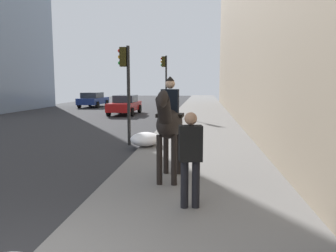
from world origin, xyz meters
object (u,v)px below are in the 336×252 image
object	(u,v)px
traffic_light_far_curb	(165,77)
car_mid_lane	(93,99)
car_near_lane	(125,105)
pedestrian_greeting	(190,154)
traffic_light_near_curb	(126,79)
mounted_horse_near	(169,122)

from	to	relation	value
traffic_light_far_curb	car_mid_lane	bearing A→B (deg)	42.26
car_near_lane	car_mid_lane	xyz separation A→B (m)	(7.40, 5.00, 0.01)
car_near_lane	pedestrian_greeting	bearing A→B (deg)	16.93
pedestrian_greeting	car_mid_lane	distance (m)	28.05
pedestrian_greeting	car_mid_lane	world-z (taller)	pedestrian_greeting
car_near_lane	traffic_light_far_curb	xyz separation A→B (m)	(-1.65, -3.22, 2.05)
pedestrian_greeting	traffic_light_far_curb	size ratio (longest dim) A/B	0.41
pedestrian_greeting	car_near_lane	distance (m)	19.40
car_near_lane	traffic_light_near_curb	size ratio (longest dim) A/B	1.23
car_near_lane	traffic_light_far_curb	size ratio (longest dim) A/B	1.08
car_near_lane	traffic_light_far_curb	world-z (taller)	traffic_light_far_curb
car_near_lane	traffic_light_far_curb	distance (m)	4.15
mounted_horse_near	traffic_light_near_curb	bearing A→B (deg)	-153.53
pedestrian_greeting	car_near_lane	xyz separation A→B (m)	(18.56, 5.64, -0.36)
traffic_light_near_curb	traffic_light_far_curb	distance (m)	10.54
traffic_light_far_curb	pedestrian_greeting	bearing A→B (deg)	-171.83
car_mid_lane	traffic_light_far_curb	world-z (taller)	traffic_light_far_curb
mounted_horse_near	car_near_lane	xyz separation A→B (m)	(16.91, 5.10, -0.71)
traffic_light_near_curb	mounted_horse_near	bearing A→B (deg)	-156.08
car_near_lane	traffic_light_near_curb	xyz separation A→B (m)	(-12.18, -3.00, 1.73)
traffic_light_near_curb	traffic_light_far_curb	size ratio (longest dim) A/B	0.88
mounted_horse_near	car_near_lane	distance (m)	17.67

